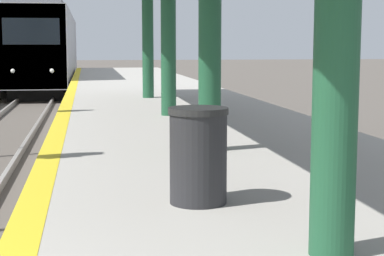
# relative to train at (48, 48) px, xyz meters

# --- Properties ---
(train) EXTENTS (2.78, 22.79, 4.27)m
(train) POSITION_rel_train_xyz_m (0.00, 0.00, 0.00)
(train) COLOR black
(train) RESTS_ON ground
(trash_bin) EXTENTS (0.55, 0.55, 0.89)m
(trash_bin) POSITION_rel_train_xyz_m (3.16, -31.94, -0.82)
(trash_bin) COLOR #262628
(trash_bin) RESTS_ON platform_right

